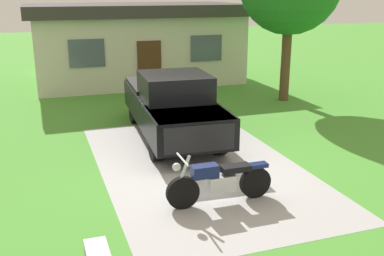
% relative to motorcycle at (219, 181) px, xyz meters
% --- Properties ---
extents(ground_plane, '(80.00, 80.00, 0.00)m').
position_rel_motorcycle_xyz_m(ground_plane, '(0.28, 2.01, -0.47)').
color(ground_plane, '#4B9733').
extents(driveway_pad, '(4.62, 7.77, 0.01)m').
position_rel_motorcycle_xyz_m(driveway_pad, '(0.28, 2.01, -0.47)').
color(driveway_pad, '#ACACAC').
rests_on(driveway_pad, ground).
extents(motorcycle, '(2.21, 0.70, 1.09)m').
position_rel_motorcycle_xyz_m(motorcycle, '(0.00, 0.00, 0.00)').
color(motorcycle, black).
rests_on(motorcycle, ground).
extents(pickup_truck, '(2.34, 5.73, 1.90)m').
position_rel_motorcycle_xyz_m(pickup_truck, '(0.37, 4.53, 0.48)').
color(pickup_truck, black).
rests_on(pickup_truck, ground).
extents(neighbor_house, '(9.60, 5.60, 3.50)m').
position_rel_motorcycle_xyz_m(neighbor_house, '(1.24, 13.19, 1.32)').
color(neighbor_house, beige).
rests_on(neighbor_house, ground).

